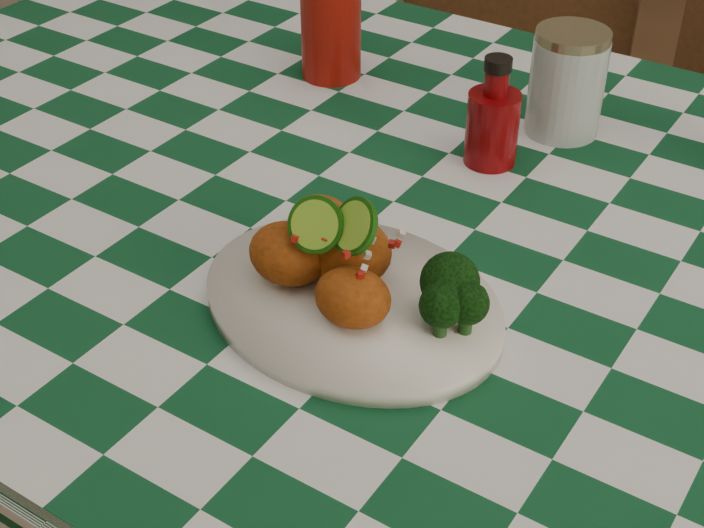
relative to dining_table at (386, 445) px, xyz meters
The scene contains 8 objects.
dining_table is the anchor object (origin of this frame).
plate 0.45m from the dining_table, 70.42° to the right, with size 0.31×0.24×0.02m, color white, non-canonical shape.
fried_chicken_pile 0.50m from the dining_table, 73.11° to the right, with size 0.15×0.11×0.10m, color #A94510, non-canonical shape.
broccoli_side 0.50m from the dining_table, 48.19° to the right, with size 0.08×0.08×0.06m, color black, non-canonical shape.
red_tumbler 0.57m from the dining_table, 136.15° to the left, with size 0.08×0.08×0.14m, color maroon.
ketchup_bottle 0.48m from the dining_table, 70.49° to the left, with size 0.06×0.06×0.13m, color #6C0507, non-canonical shape.
mason_jar 0.53m from the dining_table, 70.81° to the left, with size 0.09×0.09×0.13m, color #B2BCBA, non-canonical shape.
wooden_chair_left 0.77m from the dining_table, 107.32° to the left, with size 0.46×0.48×1.00m, color #472814, non-canonical shape.
Camera 1 is at (0.47, -0.80, 1.38)m, focal length 50.00 mm.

